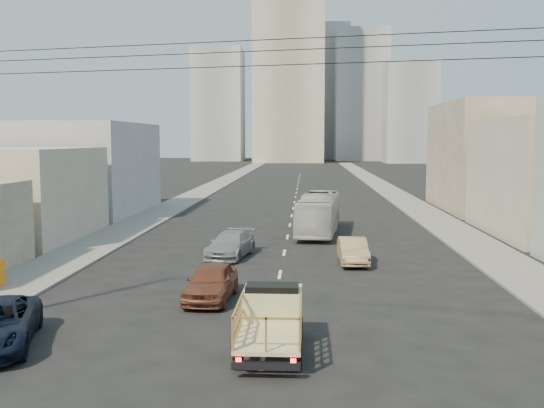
# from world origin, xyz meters

# --- Properties ---
(ground) EXTENTS (420.00, 420.00, 0.00)m
(ground) POSITION_xyz_m (0.00, 0.00, 0.00)
(ground) COLOR black
(ground) RESTS_ON ground
(sidewalk_left) EXTENTS (3.50, 180.00, 0.12)m
(sidewalk_left) POSITION_xyz_m (-11.75, 70.00, 0.06)
(sidewalk_left) COLOR slate
(sidewalk_left) RESTS_ON ground
(sidewalk_right) EXTENTS (3.50, 180.00, 0.12)m
(sidewalk_right) POSITION_xyz_m (11.75, 70.00, 0.06)
(sidewalk_right) COLOR slate
(sidewalk_right) RESTS_ON ground
(lane_dashes) EXTENTS (0.15, 104.00, 0.01)m
(lane_dashes) POSITION_xyz_m (0.00, 53.00, 0.01)
(lane_dashes) COLOR silver
(lane_dashes) RESTS_ON ground
(flatbed_pickup) EXTENTS (1.95, 4.41, 1.90)m
(flatbed_pickup) POSITION_xyz_m (0.20, 2.78, 1.09)
(flatbed_pickup) COLOR #CAC287
(flatbed_pickup) RESTS_ON ground
(city_bus) EXTENTS (3.36, 10.28, 2.81)m
(city_bus) POSITION_xyz_m (2.13, 27.78, 1.41)
(city_bus) COLOR beige
(city_bus) RESTS_ON ground
(sedan_brown) EXTENTS (2.02, 4.48, 1.49)m
(sedan_brown) POSITION_xyz_m (-2.60, 8.91, 0.75)
(sedan_brown) COLOR brown
(sedan_brown) RESTS_ON ground
(sedan_tan) EXTENTS (1.53, 4.15, 1.36)m
(sedan_tan) POSITION_xyz_m (3.75, 16.99, 0.68)
(sedan_tan) COLOR #A1825E
(sedan_tan) RESTS_ON ground
(sedan_grey) EXTENTS (2.76, 5.10, 1.40)m
(sedan_grey) POSITION_xyz_m (-2.96, 18.47, 0.70)
(sedan_grey) COLOR gray
(sedan_grey) RESTS_ON ground
(overhead_wires) EXTENTS (23.01, 5.02, 0.72)m
(overhead_wires) POSITION_xyz_m (0.00, 1.50, 8.97)
(overhead_wires) COLOR black
(overhead_wires) RESTS_ON ground
(bldg_right_far) EXTENTS (12.00, 16.00, 10.00)m
(bldg_right_far) POSITION_xyz_m (20.00, 44.00, 5.00)
(bldg_right_far) COLOR gray
(bldg_right_far) RESTS_ON ground
(bldg_left_far) EXTENTS (12.00, 16.00, 8.00)m
(bldg_left_far) POSITION_xyz_m (-19.50, 39.00, 4.00)
(bldg_left_far) COLOR #9A9A9C
(bldg_left_far) RESTS_ON ground
(high_rise_tower) EXTENTS (20.00, 20.00, 60.00)m
(high_rise_tower) POSITION_xyz_m (-4.00, 170.00, 30.00)
(high_rise_tower) COLOR tan
(high_rise_tower) RESTS_ON ground
(midrise_ne) EXTENTS (16.00, 16.00, 40.00)m
(midrise_ne) POSITION_xyz_m (18.00, 185.00, 20.00)
(midrise_ne) COLOR #95979D
(midrise_ne) RESTS_ON ground
(midrise_nw) EXTENTS (15.00, 15.00, 34.00)m
(midrise_nw) POSITION_xyz_m (-26.00, 180.00, 17.00)
(midrise_nw) COLOR #95979D
(midrise_nw) RESTS_ON ground
(midrise_back) EXTENTS (18.00, 18.00, 44.00)m
(midrise_back) POSITION_xyz_m (6.00, 200.00, 22.00)
(midrise_back) COLOR #9A9A9C
(midrise_back) RESTS_ON ground
(midrise_east) EXTENTS (14.00, 14.00, 28.00)m
(midrise_east) POSITION_xyz_m (30.00, 165.00, 14.00)
(midrise_east) COLOR #95979D
(midrise_east) RESTS_ON ground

